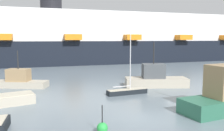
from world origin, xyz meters
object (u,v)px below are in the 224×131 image
channel_buoy_2 (161,79)px  cruise_ship (121,40)px  sailboat_0 (127,91)px  channel_buoy_1 (222,91)px  channel_buoy_0 (102,128)px  fishing_boat_2 (155,79)px  fishing_boat_1 (20,81)px

channel_buoy_2 → cruise_ship: cruise_ship is taller
sailboat_0 → channel_buoy_1: 9.26m
channel_buoy_0 → channel_buoy_2: bearing=54.2°
channel_buoy_1 → channel_buoy_2: (-2.44, 8.41, -0.11)m
fishing_boat_2 → channel_buoy_0: bearing=65.5°
channel_buoy_0 → channel_buoy_1: 14.75m
fishing_boat_1 → channel_buoy_0: fishing_boat_1 is taller
fishing_boat_2 → channel_buoy_0: (-8.47, -11.61, -0.57)m
channel_buoy_1 → fishing_boat_2: bearing=133.2°
fishing_boat_2 → cruise_ship: 30.19m
sailboat_0 → channel_buoy_2: sailboat_0 is taller
fishing_boat_2 → cruise_ship: bearing=-86.8°
fishing_boat_1 → fishing_boat_2: fishing_boat_2 is taller
channel_buoy_0 → channel_buoy_2: 18.43m
channel_buoy_0 → fishing_boat_2: bearing=53.9°
fishing_boat_1 → channel_buoy_0: size_ratio=3.66×
fishing_boat_2 → channel_buoy_2: bearing=-113.1°
fishing_boat_1 → channel_buoy_1: (19.63, -8.31, -0.37)m
cruise_ship → sailboat_0: bearing=-108.8°
fishing_boat_1 → channel_buoy_2: bearing=-161.0°
channel_buoy_1 → fishing_boat_1: bearing=157.0°
channel_buoy_2 → cruise_ship: size_ratio=0.01×
sailboat_0 → channel_buoy_2: size_ratio=4.56×
fishing_boat_1 → cruise_ship: bearing=-107.4°
channel_buoy_0 → channel_buoy_1: size_ratio=1.15×
sailboat_0 → cruise_ship: cruise_ship is taller
sailboat_0 → channel_buoy_0: size_ratio=3.53×
fishing_boat_1 → sailboat_0: bearing=169.4°
sailboat_0 → fishing_boat_2: (4.20, 2.75, 0.57)m
fishing_boat_2 → channel_buoy_2: size_ratio=5.63×
sailboat_0 → channel_buoy_1: size_ratio=4.08×
channel_buoy_0 → cruise_ship: 43.40m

